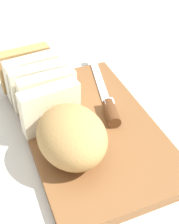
# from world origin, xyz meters

# --- Properties ---
(ground_plane) EXTENTS (3.00, 3.00, 0.00)m
(ground_plane) POSITION_xyz_m (0.00, 0.00, 0.00)
(ground_plane) COLOR silver
(cutting_board) EXTENTS (0.40, 0.24, 0.02)m
(cutting_board) POSITION_xyz_m (0.00, 0.00, 0.01)
(cutting_board) COLOR brown
(cutting_board) RESTS_ON ground_plane
(bread_loaf) EXTENTS (0.33, 0.14, 0.09)m
(bread_loaf) POSITION_xyz_m (0.02, 0.06, 0.07)
(bread_loaf) COLOR tan
(bread_loaf) RESTS_ON cutting_board
(bread_knife) EXTENTS (0.27, 0.08, 0.03)m
(bread_knife) POSITION_xyz_m (0.02, -0.05, 0.03)
(bread_knife) COLOR silver
(bread_knife) RESTS_ON cutting_board
(crumb_near_knife) EXTENTS (0.00, 0.00, 0.00)m
(crumb_near_knife) POSITION_xyz_m (0.04, 0.02, 0.02)
(crumb_near_knife) COLOR #996633
(crumb_near_knife) RESTS_ON cutting_board
(crumb_near_loaf) EXTENTS (0.00, 0.00, 0.00)m
(crumb_near_loaf) POSITION_xyz_m (0.02, 0.06, 0.02)
(crumb_near_loaf) COLOR #996633
(crumb_near_loaf) RESTS_ON cutting_board
(crumb_stray_left) EXTENTS (0.01, 0.01, 0.01)m
(crumb_stray_left) POSITION_xyz_m (0.05, 0.00, 0.02)
(crumb_stray_left) COLOR #996633
(crumb_stray_left) RESTS_ON cutting_board
(crumb_stray_right) EXTENTS (0.01, 0.01, 0.01)m
(crumb_stray_right) POSITION_xyz_m (0.05, -0.00, 0.02)
(crumb_stray_right) COLOR #996633
(crumb_stray_right) RESTS_ON cutting_board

